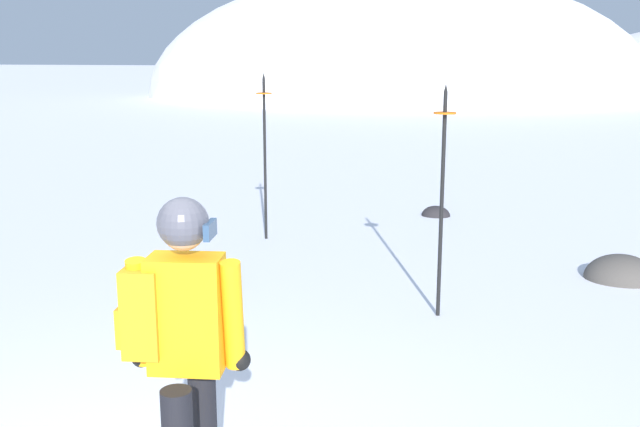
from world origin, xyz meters
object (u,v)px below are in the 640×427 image
at_px(piste_marker_near, 442,187).
at_px(rock_small, 621,279).
at_px(rock_dark, 436,216).
at_px(piste_marker_far, 265,146).
at_px(snowboarder_main, 182,355).
at_px(rock_mid, 198,287).

distance_m(piste_marker_near, rock_small, 2.71).
bearing_deg(rock_dark, piste_marker_far, -134.50).
xyz_separation_m(snowboarder_main, rock_dark, (0.33, 7.77, -0.92)).
bearing_deg(rock_dark, rock_small, -48.94).
bearing_deg(piste_marker_near, rock_small, 43.22).
bearing_deg(rock_small, snowboarder_main, -117.44).
relative_size(snowboarder_main, rock_small, 2.34).
bearing_deg(snowboarder_main, piste_marker_far, 106.03).
bearing_deg(snowboarder_main, rock_dark, 87.57).
bearing_deg(rock_small, rock_mid, -160.65).
height_order(rock_mid, rock_small, rock_small).
relative_size(snowboarder_main, rock_mid, 2.37).
bearing_deg(rock_dark, rock_mid, -115.24).
height_order(snowboarder_main, piste_marker_near, piste_marker_near).
xyz_separation_m(piste_marker_near, rock_mid, (-2.51, 0.16, -1.21)).
relative_size(piste_marker_far, rock_mid, 2.82).
bearing_deg(piste_marker_near, rock_mid, 176.36).
xyz_separation_m(rock_mid, rock_small, (4.28, 1.50, 0.00)).
distance_m(rock_dark, rock_mid, 4.61).
bearing_deg(piste_marker_far, rock_mid, -89.54).
distance_m(piste_marker_far, rock_small, 4.52).
bearing_deg(rock_mid, piste_marker_near, -3.64).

